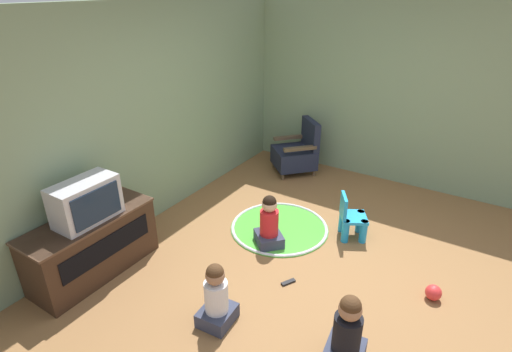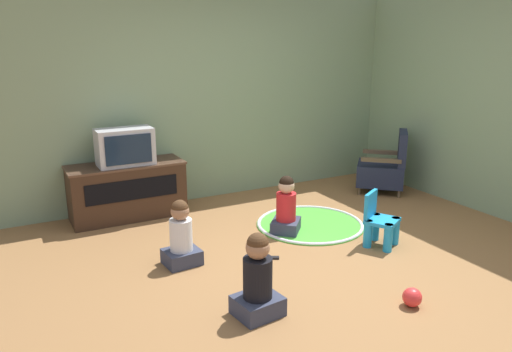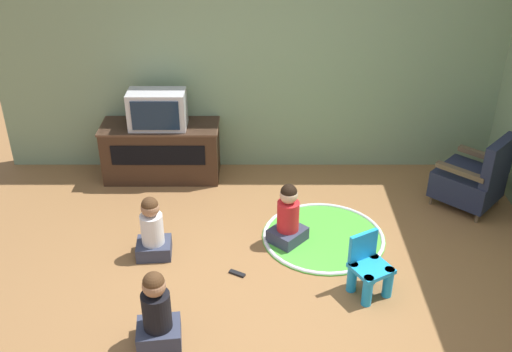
# 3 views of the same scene
# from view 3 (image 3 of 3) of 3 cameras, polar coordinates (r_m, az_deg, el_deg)

# --- Properties ---
(ground_plane) EXTENTS (30.00, 30.00, 0.00)m
(ground_plane) POSITION_cam_3_polar(r_m,az_deg,el_deg) (5.19, 1.81, -10.87)
(ground_plane) COLOR olive
(wall_back) EXTENTS (5.65, 0.12, 2.54)m
(wall_back) POSITION_cam_3_polar(r_m,az_deg,el_deg) (6.59, -0.08, 11.10)
(wall_back) COLOR gray
(wall_back) RESTS_ON ground_plane
(tv_cabinet) EXTENTS (1.29, 0.51, 0.63)m
(tv_cabinet) POSITION_cam_3_polar(r_m,az_deg,el_deg) (6.74, -8.88, 2.45)
(tv_cabinet) COLOR #382316
(tv_cabinet) RESTS_ON ground_plane
(television) EXTENTS (0.61, 0.33, 0.41)m
(television) POSITION_cam_3_polar(r_m,az_deg,el_deg) (6.48, -9.29, 6.25)
(television) COLOR #B7B7BC
(television) RESTS_ON tv_cabinet
(black_armchair) EXTENTS (0.81, 0.81, 0.82)m
(black_armchair) POSITION_cam_3_polar(r_m,az_deg,el_deg) (6.50, 20.05, -0.30)
(black_armchair) COLOR brown
(black_armchair) RESTS_ON ground_plane
(yellow_kid_chair) EXTENTS (0.41, 0.40, 0.54)m
(yellow_kid_chair) POSITION_cam_3_polar(r_m,az_deg,el_deg) (5.13, 10.79, -8.88)
(yellow_kid_chair) COLOR #1E99DB
(yellow_kid_chair) RESTS_ON ground_plane
(play_mat) EXTENTS (1.18, 1.18, 0.04)m
(play_mat) POSITION_cam_3_polar(r_m,az_deg,el_deg) (5.83, 6.52, -5.76)
(play_mat) COLOR green
(play_mat) RESTS_ON ground_plane
(child_watching_left) EXTENTS (0.42, 0.42, 0.62)m
(child_watching_left) POSITION_cam_3_polar(r_m,az_deg,el_deg) (5.60, 3.16, -3.97)
(child_watching_left) COLOR #33384C
(child_watching_left) RESTS_ON ground_plane
(child_watching_center) EXTENTS (0.33, 0.30, 0.61)m
(child_watching_center) POSITION_cam_3_polar(r_m,az_deg,el_deg) (5.51, -9.76, -5.14)
(child_watching_center) COLOR #33384C
(child_watching_center) RESTS_ON ground_plane
(child_watching_right) EXTENTS (0.36, 0.33, 0.65)m
(child_watching_right) POSITION_cam_3_polar(r_m,az_deg,el_deg) (4.62, -9.35, -12.71)
(child_watching_right) COLOR #33384C
(child_watching_right) RESTS_ON ground_plane
(remote_control) EXTENTS (0.15, 0.11, 0.02)m
(remote_control) POSITION_cam_3_polar(r_m,az_deg,el_deg) (5.35, -1.72, -9.25)
(remote_control) COLOR black
(remote_control) RESTS_ON ground_plane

